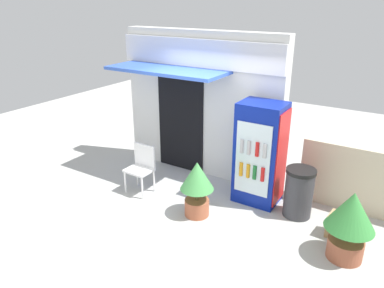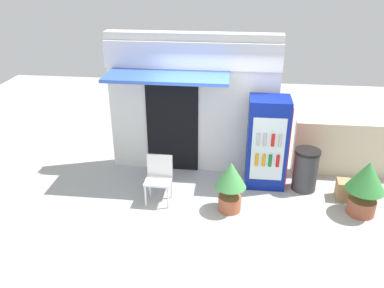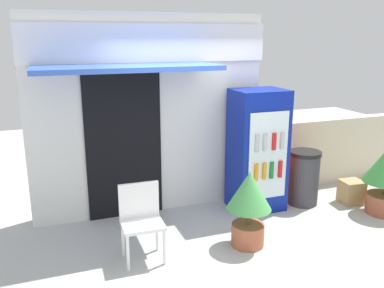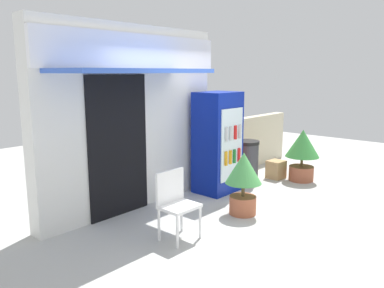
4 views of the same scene
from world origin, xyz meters
name	(u,v)px [view 2 (image 2 of 4)]	position (x,y,z in m)	size (l,w,h in m)	color
ground	(217,211)	(0.00, 0.00, 0.00)	(16.00, 16.00, 0.00)	#B2B2AD
storefront_building	(191,102)	(-0.65, 1.56, 1.49)	(3.37, 1.19, 2.84)	silver
drink_cooler	(267,143)	(0.87, 1.05, 0.90)	(0.77, 0.66, 1.79)	navy
plastic_chair	(159,175)	(-1.09, 0.24, 0.52)	(0.48, 0.40, 0.89)	white
potted_plant_near_shop	(231,182)	(0.21, 0.06, 0.58)	(0.55, 0.55, 0.96)	#AD5B3D
potted_plant_curbside	(366,183)	(2.52, 0.21, 0.62)	(0.66, 0.66, 1.02)	#995138
trash_bin	(305,170)	(1.63, 0.93, 0.42)	(0.48, 0.48, 0.84)	#38383D
stone_boundary_wall	(361,150)	(2.81, 1.61, 0.57)	(2.69, 0.21, 1.14)	beige
cardboard_box	(345,190)	(2.35, 0.68, 0.18)	(0.33, 0.30, 0.36)	tan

